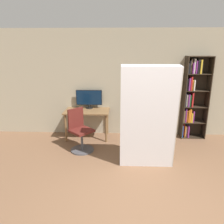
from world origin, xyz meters
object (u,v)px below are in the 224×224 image
Objects in this scene: office_chair at (80,134)px; mattress_near at (148,118)px; bookshelf at (192,97)px; monitor at (89,98)px.

office_chair is 1.66m from mattress_near.
mattress_near is at bearing -129.84° from bookshelf.
monitor is at bearing 84.78° from office_chair.
mattress_near is (1.33, -1.56, -0.01)m from monitor.
office_chair is at bearing -95.22° from monitor.
monitor is at bearing 179.25° from bookshelf.
monitor is 1.11m from office_chair.
mattress_near reaches higher than office_chair.
monitor is 2.05m from mattress_near.
mattress_near is (1.42, -0.63, 0.59)m from office_chair.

